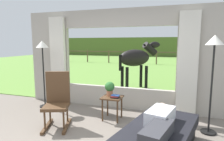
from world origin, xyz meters
The scene contains 16 objects.
back_wall_with_window centered at (0.00, 2.26, 1.25)m, with size 5.20×0.12×2.55m.
curtain_panel_left centered at (-1.69, 2.12, 1.20)m, with size 0.44×0.10×2.40m, color silver.
curtain_panel_right centered at (1.69, 2.12, 1.20)m, with size 0.44×0.10×2.40m, color silver.
outdoor_pasture_lawn centered at (0.00, 13.16, 0.01)m, with size 36.00×21.68×0.02m, color olive.
distant_hill_ridge centered at (0.00, 23.00, 1.20)m, with size 36.00×2.00×2.40m, color #4E612C.
recliner_sofa centered at (1.23, 0.42, 0.22)m, with size 1.28×1.87×0.42m.
reclining_person centered at (1.23, 0.37, 0.52)m, with size 0.47×1.42×0.22m.
rocking_chair centered at (-0.83, 0.75, 0.55)m, with size 0.67×0.80×1.12m.
side_table centered at (0.13, 1.42, 0.43)m, with size 0.44×0.44×0.52m.
potted_plant centered at (0.05, 1.48, 0.70)m, with size 0.22×0.22×0.32m.
book_stack centered at (0.22, 1.36, 0.55)m, with size 0.19×0.17×0.07m.
floor_lamp_left centered at (-1.86, 1.68, 1.42)m, with size 0.32×0.32×1.76m.
floor_lamp_right centered at (2.08, 1.36, 1.49)m, with size 0.32×0.32×1.84m.
horse centered at (0.09, 4.39, 1.16)m, with size 1.50×1.56×1.73m.
pasture_tree centered at (2.26, 6.43, 1.47)m, with size 1.40×1.10×3.05m.
pasture_fence_line centered at (0.00, 13.12, 0.74)m, with size 16.10×0.10×1.10m.
Camera 1 is at (1.42, -2.54, 1.70)m, focal length 31.08 mm.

